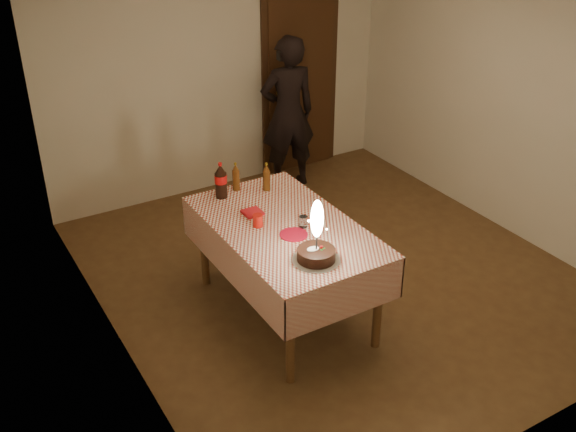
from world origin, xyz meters
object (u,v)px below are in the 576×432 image
object	(u,v)px
amber_bottle_right	(267,178)
red_plate	(294,235)
dining_table	(285,237)
birthday_cake	(316,246)
photographer	(288,113)
red_cup	(258,220)
cola_bottle	(221,181)
amber_bottle_left	(236,177)
clear_cup	(303,222)

from	to	relation	value
amber_bottle_right	red_plate	bearing A→B (deg)	-104.39
dining_table	amber_bottle_right	world-z (taller)	amber_bottle_right
birthday_cake	amber_bottle_right	bearing A→B (deg)	78.07
amber_bottle_right	photographer	xyz separation A→B (m)	(1.11, 1.51, -0.09)
dining_table	red_cup	world-z (taller)	red_cup
cola_bottle	amber_bottle_left	bearing A→B (deg)	19.48
red_cup	clear_cup	size ratio (longest dim) A/B	1.11
red_plate	amber_bottle_right	distance (m)	0.82
red_plate	clear_cup	xyz separation A→B (m)	(0.13, 0.07, 0.04)
dining_table	amber_bottle_right	bearing A→B (deg)	73.59
amber_bottle_right	clear_cup	bearing A→B (deg)	-95.63
dining_table	cola_bottle	world-z (taller)	cola_bottle
red_plate	cola_bottle	distance (m)	0.90
amber_bottle_right	amber_bottle_left	bearing A→B (deg)	148.15
clear_cup	red_plate	bearing A→B (deg)	-151.06
amber_bottle_right	red_cup	bearing A→B (deg)	-125.38
birthday_cake	amber_bottle_right	distance (m)	1.20
red_plate	cola_bottle	size ratio (longest dim) A/B	0.69
red_cup	photographer	size ratio (longest dim) A/B	0.06
birthday_cake	photographer	xyz separation A→B (m)	(1.36, 2.69, -0.09)
dining_table	birthday_cake	xyz separation A→B (m)	(-0.07, -0.56, 0.23)
red_plate	red_cup	distance (m)	0.32
dining_table	amber_bottle_right	xyz separation A→B (m)	(0.18, 0.62, 0.23)
clear_cup	cola_bottle	xyz separation A→B (m)	(-0.33, 0.79, 0.11)
red_plate	photographer	bearing A→B (deg)	60.22
photographer	red_plate	bearing A→B (deg)	-119.78
cola_bottle	clear_cup	bearing A→B (deg)	-67.65
dining_table	amber_bottle_left	world-z (taller)	amber_bottle_left
dining_table	red_plate	xyz separation A→B (m)	(-0.02, -0.17, 0.12)
red_plate	photographer	distance (m)	2.65
cola_bottle	photographer	xyz separation A→B (m)	(1.51, 1.44, -0.13)
dining_table	red_plate	distance (m)	0.21
cola_bottle	amber_bottle_right	world-z (taller)	cola_bottle
birthday_cake	photographer	distance (m)	3.01
birthday_cake	clear_cup	distance (m)	0.50
clear_cup	amber_bottle_left	xyz separation A→B (m)	(-0.15, 0.85, 0.07)
red_plate	amber_bottle_right	bearing A→B (deg)	75.61
red_cup	amber_bottle_right	size ratio (longest dim) A/B	0.39
birthday_cake	red_plate	distance (m)	0.41
dining_table	cola_bottle	bearing A→B (deg)	107.13
amber_bottle_left	red_cup	bearing A→B (deg)	-102.48
red_cup	clear_cup	world-z (taller)	red_cup
red_cup	photographer	bearing A→B (deg)	53.90
cola_bottle	amber_bottle_left	xyz separation A→B (m)	(0.17, 0.06, -0.03)
birthday_cake	red_plate	world-z (taller)	birthday_cake
dining_table	red_cup	size ratio (longest dim) A/B	17.20
red_cup	birthday_cake	bearing A→B (deg)	-79.37
red_cup	amber_bottle_left	xyz separation A→B (m)	(0.15, 0.66, 0.07)
birthday_cake	red_cup	bearing A→B (deg)	100.63
red_plate	photographer	xyz separation A→B (m)	(1.32, 2.30, 0.02)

